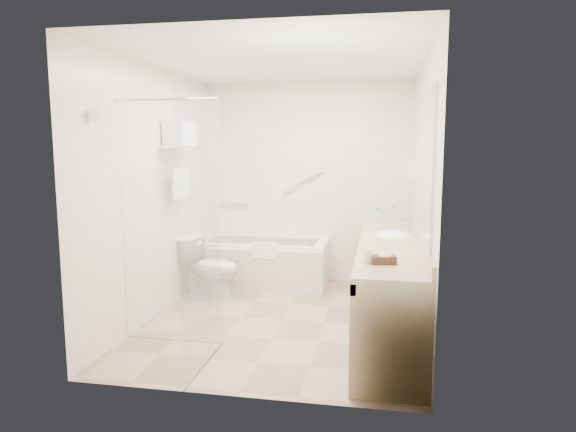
% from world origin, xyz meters
% --- Properties ---
extents(floor, '(3.20, 3.20, 0.00)m').
position_xyz_m(floor, '(0.00, 0.00, 0.00)').
color(floor, tan).
rests_on(floor, ground).
extents(ceiling, '(2.60, 3.20, 0.10)m').
position_xyz_m(ceiling, '(0.00, 0.00, 2.50)').
color(ceiling, white).
rests_on(ceiling, wall_back).
extents(wall_back, '(2.60, 0.10, 2.50)m').
position_xyz_m(wall_back, '(0.00, 1.60, 1.25)').
color(wall_back, silver).
rests_on(wall_back, ground).
extents(wall_front, '(2.60, 0.10, 2.50)m').
position_xyz_m(wall_front, '(0.00, -1.60, 1.25)').
color(wall_front, silver).
rests_on(wall_front, ground).
extents(wall_left, '(0.10, 3.20, 2.50)m').
position_xyz_m(wall_left, '(-1.30, 0.00, 1.25)').
color(wall_left, silver).
rests_on(wall_left, ground).
extents(wall_right, '(0.10, 3.20, 2.50)m').
position_xyz_m(wall_right, '(1.30, 0.00, 1.25)').
color(wall_right, silver).
rests_on(wall_right, ground).
extents(bathtub, '(1.60, 0.73, 0.59)m').
position_xyz_m(bathtub, '(-0.50, 1.24, 0.28)').
color(bathtub, white).
rests_on(bathtub, floor).
extents(grab_bar_short, '(0.40, 0.03, 0.03)m').
position_xyz_m(grab_bar_short, '(-0.95, 1.56, 0.95)').
color(grab_bar_short, silver).
rests_on(grab_bar_short, wall_back).
extents(grab_bar_long, '(0.53, 0.03, 0.33)m').
position_xyz_m(grab_bar_long, '(-0.05, 1.56, 1.25)').
color(grab_bar_long, silver).
rests_on(grab_bar_long, wall_back).
extents(shower_enclosure, '(0.96, 0.91, 2.11)m').
position_xyz_m(shower_enclosure, '(-0.63, -0.93, 1.07)').
color(shower_enclosure, silver).
rests_on(shower_enclosure, floor).
extents(towel_shelf, '(0.24, 0.55, 0.81)m').
position_xyz_m(towel_shelf, '(-1.17, 0.35, 1.75)').
color(towel_shelf, silver).
rests_on(towel_shelf, wall_left).
extents(vanity_counter, '(0.55, 2.70, 0.95)m').
position_xyz_m(vanity_counter, '(1.02, -0.15, 0.64)').
color(vanity_counter, tan).
rests_on(vanity_counter, floor).
extents(sink, '(0.40, 0.52, 0.14)m').
position_xyz_m(sink, '(1.05, 0.25, 0.82)').
color(sink, white).
rests_on(sink, vanity_counter).
extents(faucet, '(0.03, 0.03, 0.14)m').
position_xyz_m(faucet, '(1.20, 0.25, 0.93)').
color(faucet, silver).
rests_on(faucet, vanity_counter).
extents(mirror, '(0.02, 2.00, 1.20)m').
position_xyz_m(mirror, '(1.29, -0.15, 1.55)').
color(mirror, '#A4A8B0').
rests_on(mirror, wall_right).
extents(hairdryer_unit, '(0.08, 0.10, 0.18)m').
position_xyz_m(hairdryer_unit, '(1.25, 1.05, 1.45)').
color(hairdryer_unit, silver).
rests_on(hairdryer_unit, wall_right).
extents(toilet, '(0.80, 0.60, 0.69)m').
position_xyz_m(toilet, '(-0.95, 0.58, 0.35)').
color(toilet, white).
rests_on(toilet, floor).
extents(amenity_basket, '(0.20, 0.15, 0.06)m').
position_xyz_m(amenity_basket, '(0.97, -1.02, 0.88)').
color(amenity_basket, '#412617').
rests_on(amenity_basket, vanity_counter).
extents(soap_bottle_a, '(0.12, 0.16, 0.07)m').
position_xyz_m(soap_bottle_a, '(0.84, -1.02, 0.88)').
color(soap_bottle_a, silver).
rests_on(soap_bottle_a, vanity_counter).
extents(soap_bottle_b, '(0.11, 0.14, 0.11)m').
position_xyz_m(soap_bottle_b, '(0.98, -1.02, 0.90)').
color(soap_bottle_b, silver).
rests_on(soap_bottle_b, vanity_counter).
extents(water_bottle_left, '(0.06, 0.06, 0.18)m').
position_xyz_m(water_bottle_left, '(1.08, 1.10, 0.93)').
color(water_bottle_left, silver).
rests_on(water_bottle_left, vanity_counter).
extents(water_bottle_mid, '(0.05, 0.05, 0.17)m').
position_xyz_m(water_bottle_mid, '(0.96, 0.74, 0.93)').
color(water_bottle_mid, silver).
rests_on(water_bottle_mid, vanity_counter).
extents(water_bottle_right, '(0.07, 0.07, 0.21)m').
position_xyz_m(water_bottle_right, '(0.90, 0.62, 0.95)').
color(water_bottle_right, silver).
rests_on(water_bottle_right, vanity_counter).
extents(drinking_glass_near, '(0.08, 0.08, 0.09)m').
position_xyz_m(drinking_glass_near, '(0.88, 1.02, 0.90)').
color(drinking_glass_near, silver).
rests_on(drinking_glass_near, vanity_counter).
extents(drinking_glass_far, '(0.08, 0.08, 0.08)m').
position_xyz_m(drinking_glass_far, '(0.88, 0.07, 0.89)').
color(drinking_glass_far, silver).
rests_on(drinking_glass_far, vanity_counter).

